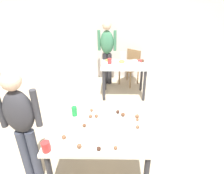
# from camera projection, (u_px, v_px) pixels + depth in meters

# --- Properties ---
(ground_plane) EXTENTS (6.40, 6.40, 0.00)m
(ground_plane) POSITION_uv_depth(u_px,v_px,m) (110.00, 170.00, 2.59)
(ground_plane) COLOR tan
(wall_back) EXTENTS (6.40, 0.10, 2.60)m
(wall_back) POSITION_uv_depth(u_px,v_px,m) (113.00, 29.00, 4.86)
(wall_back) COLOR silver
(wall_back) RESTS_ON ground_plane
(dining_table_near) EXTENTS (1.15, 0.79, 0.75)m
(dining_table_near) POSITION_uv_depth(u_px,v_px,m) (100.00, 137.00, 2.24)
(dining_table_near) COLOR silver
(dining_table_near) RESTS_ON ground_plane
(dining_table_far) EXTENTS (0.98, 0.61, 0.75)m
(dining_table_far) POSITION_uv_depth(u_px,v_px,m) (124.00, 70.00, 4.19)
(dining_table_far) COLOR silver
(dining_table_far) RESTS_ON ground_plane
(chair_far_table) EXTENTS (0.56, 0.56, 0.87)m
(chair_far_table) POSITION_uv_depth(u_px,v_px,m) (131.00, 65.00, 4.82)
(chair_far_table) COLOR olive
(chair_far_table) RESTS_ON ground_plane
(person_girl_near) EXTENTS (0.45, 0.21, 1.48)m
(person_girl_near) POSITION_uv_depth(u_px,v_px,m) (21.00, 122.00, 2.11)
(person_girl_near) COLOR #383D4C
(person_girl_near) RESTS_ON ground_plane
(person_adult_far) EXTENTS (0.45, 0.22, 1.57)m
(person_adult_far) POSITION_uv_depth(u_px,v_px,m) (107.00, 48.00, 4.61)
(person_adult_far) COLOR #28282D
(person_adult_far) RESTS_ON ground_plane
(mixing_bowl) EXTENTS (0.21, 0.21, 0.06)m
(mixing_bowl) POSITION_uv_depth(u_px,v_px,m) (101.00, 132.00, 2.10)
(mixing_bowl) COLOR white
(mixing_bowl) RESTS_ON dining_table_near
(soda_can) EXTENTS (0.07, 0.07, 0.12)m
(soda_can) POSITION_uv_depth(u_px,v_px,m) (74.00, 111.00, 2.41)
(soda_can) COLOR #198438
(soda_can) RESTS_ON dining_table_near
(fork_near) EXTENTS (0.17, 0.02, 0.01)m
(fork_near) POSITION_uv_depth(u_px,v_px,m) (67.00, 130.00, 2.18)
(fork_near) COLOR silver
(fork_near) RESTS_ON dining_table_near
(cup_near_0) EXTENTS (0.09, 0.09, 0.11)m
(cup_near_0) POSITION_uv_depth(u_px,v_px,m) (46.00, 147.00, 1.88)
(cup_near_0) COLOR red
(cup_near_0) RESTS_ON dining_table_near
(cake_ball_0) EXTENTS (0.04, 0.04, 0.04)m
(cake_ball_0) POSITION_uv_depth(u_px,v_px,m) (116.00, 148.00, 1.91)
(cake_ball_0) COLOR brown
(cake_ball_0) RESTS_ON dining_table_near
(cake_ball_1) EXTENTS (0.05, 0.05, 0.05)m
(cake_ball_1) POSITION_uv_depth(u_px,v_px,m) (99.00, 149.00, 1.90)
(cake_ball_1) COLOR #3D2319
(cake_ball_1) RESTS_ON dining_table_near
(cake_ball_2) EXTENTS (0.04, 0.04, 0.04)m
(cake_ball_2) POSITION_uv_depth(u_px,v_px,m) (92.00, 110.00, 2.51)
(cake_ball_2) COLOR brown
(cake_ball_2) RESTS_ON dining_table_near
(cake_ball_3) EXTENTS (0.05, 0.05, 0.05)m
(cake_ball_3) POSITION_uv_depth(u_px,v_px,m) (137.00, 116.00, 2.38)
(cake_ball_3) COLOR brown
(cake_ball_3) RESTS_ON dining_table_near
(cake_ball_4) EXTENTS (0.05, 0.05, 0.05)m
(cake_ball_4) POSITION_uv_depth(u_px,v_px,m) (118.00, 112.00, 2.47)
(cake_ball_4) COLOR #3D2319
(cake_ball_4) RESTS_ON dining_table_near
(cake_ball_5) EXTENTS (0.05, 0.05, 0.05)m
(cake_ball_5) POSITION_uv_depth(u_px,v_px,m) (90.00, 116.00, 2.39)
(cake_ball_5) COLOR brown
(cake_ball_5) RESTS_ON dining_table_near
(cake_ball_6) EXTENTS (0.05, 0.05, 0.05)m
(cake_ball_6) POSITION_uv_depth(u_px,v_px,m) (123.00, 114.00, 2.41)
(cake_ball_6) COLOR brown
(cake_ball_6) RESTS_ON dining_table_near
(cake_ball_7) EXTENTS (0.04, 0.04, 0.04)m
(cake_ball_7) POSITION_uv_depth(u_px,v_px,m) (84.00, 125.00, 2.23)
(cake_ball_7) COLOR brown
(cake_ball_7) RESTS_ON dining_table_near
(cake_ball_8) EXTENTS (0.04, 0.04, 0.04)m
(cake_ball_8) POSITION_uv_depth(u_px,v_px,m) (96.00, 116.00, 2.39)
(cake_ball_8) COLOR brown
(cake_ball_8) RESTS_ON dining_table_near
(cake_ball_9) EXTENTS (0.05, 0.05, 0.05)m
(cake_ball_9) POSITION_uv_depth(u_px,v_px,m) (79.00, 146.00, 1.93)
(cake_ball_9) COLOR brown
(cake_ball_9) RESTS_ON dining_table_near
(cake_ball_10) EXTENTS (0.04, 0.04, 0.04)m
(cake_ball_10) POSITION_uv_depth(u_px,v_px,m) (138.00, 127.00, 2.20)
(cake_ball_10) COLOR brown
(cake_ball_10) RESTS_ON dining_table_near
(cake_ball_11) EXTENTS (0.04, 0.04, 0.04)m
(cake_ball_11) POSITION_uv_depth(u_px,v_px,m) (137.00, 120.00, 2.33)
(cake_ball_11) COLOR brown
(cake_ball_11) RESTS_ON dining_table_near
(cake_ball_12) EXTENTS (0.05, 0.05, 0.05)m
(cake_ball_12) POSITION_uv_depth(u_px,v_px,m) (64.00, 137.00, 2.05)
(cake_ball_12) COLOR brown
(cake_ball_12) RESTS_ON dining_table_near
(pitcher_far) EXTENTS (0.11, 0.11, 0.20)m
(pitcher_far) POSITION_uv_depth(u_px,v_px,m) (123.00, 56.00, 4.30)
(pitcher_far) COLOR white
(pitcher_far) RESTS_ON dining_table_far
(cup_far_0) EXTENTS (0.09, 0.09, 0.09)m
(cup_far_0) POSITION_uv_depth(u_px,v_px,m) (139.00, 62.00, 4.12)
(cup_far_0) COLOR red
(cup_far_0) RESTS_ON dining_table_far
(cup_far_1) EXTENTS (0.09, 0.09, 0.12)m
(cup_far_1) POSITION_uv_depth(u_px,v_px,m) (139.00, 65.00, 3.92)
(cup_far_1) COLOR white
(cup_far_1) RESTS_ON dining_table_far
(cup_far_2) EXTENTS (0.09, 0.09, 0.12)m
(cup_far_2) POSITION_uv_depth(u_px,v_px,m) (110.00, 61.00, 4.13)
(cup_far_2) COLOR red
(cup_far_2) RESTS_ON dining_table_far
(donut_far_0) EXTENTS (0.10, 0.10, 0.03)m
(donut_far_0) POSITION_uv_depth(u_px,v_px,m) (135.00, 60.00, 4.32)
(donut_far_0) COLOR white
(donut_far_0) RESTS_ON dining_table_far
(donut_far_1) EXTENTS (0.13, 0.13, 0.04)m
(donut_far_1) POSITION_uv_depth(u_px,v_px,m) (142.00, 61.00, 4.28)
(donut_far_1) COLOR brown
(donut_far_1) RESTS_ON dining_table_far
(donut_far_2) EXTENTS (0.11, 0.11, 0.03)m
(donut_far_2) POSITION_uv_depth(u_px,v_px,m) (108.00, 60.00, 4.32)
(donut_far_2) COLOR gold
(donut_far_2) RESTS_ON dining_table_far
(donut_far_3) EXTENTS (0.14, 0.14, 0.04)m
(donut_far_3) POSITION_uv_depth(u_px,v_px,m) (122.00, 61.00, 4.23)
(donut_far_3) COLOR gold
(donut_far_3) RESTS_ON dining_table_far
(donut_far_4) EXTENTS (0.10, 0.10, 0.03)m
(donut_far_4) POSITION_uv_depth(u_px,v_px,m) (105.00, 64.00, 4.11)
(donut_far_4) COLOR white
(donut_far_4) RESTS_ON dining_table_far
(donut_far_5) EXTENTS (0.11, 0.11, 0.03)m
(donut_far_5) POSITION_uv_depth(u_px,v_px,m) (131.00, 67.00, 3.94)
(donut_far_5) COLOR white
(donut_far_5) RESTS_ON dining_table_far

